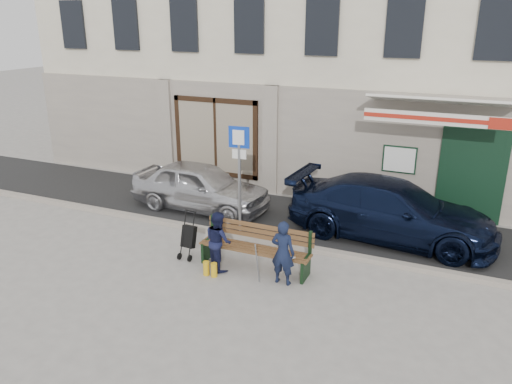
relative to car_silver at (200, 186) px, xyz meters
The scene contains 11 objects.
ground 3.94m from the car_silver, 47.17° to the right, with size 80.00×80.00×0.00m, color #9E9991.
asphalt_lane 2.73m from the car_silver, ahead, with size 60.00×3.20×0.01m, color #282828.
curb 3.03m from the car_silver, 27.08° to the right, with size 60.00×0.18×0.12m, color #9E9384.
building 7.55m from the car_silver, 64.68° to the left, with size 20.00×8.27×10.00m.
car_silver is the anchor object (origin of this frame).
car_navy 5.10m from the car_silver, ahead, with size 1.98×4.86×1.41m, color black.
parking_sign 2.39m from the car_silver, 33.87° to the right, with size 0.50×0.09×2.68m.
bench 3.76m from the car_silver, 43.58° to the right, with size 2.40×1.17×0.98m.
man 4.58m from the car_silver, 39.91° to the right, with size 0.48×0.32×1.33m, color #121A33.
woman 3.55m from the car_silver, 54.43° to the right, with size 0.62×0.48×1.27m, color #131736.
stroller 2.95m from the car_silver, 65.60° to the right, with size 0.32×0.44×1.04m.
Camera 1 is at (3.90, -8.38, 5.00)m, focal length 35.00 mm.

